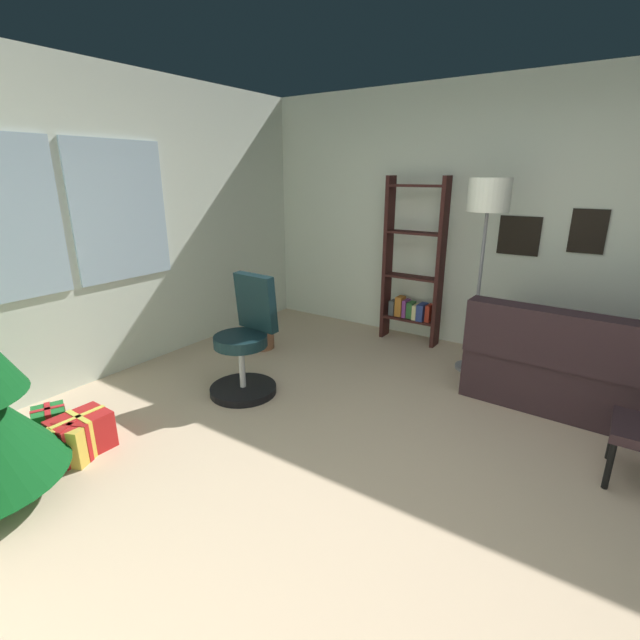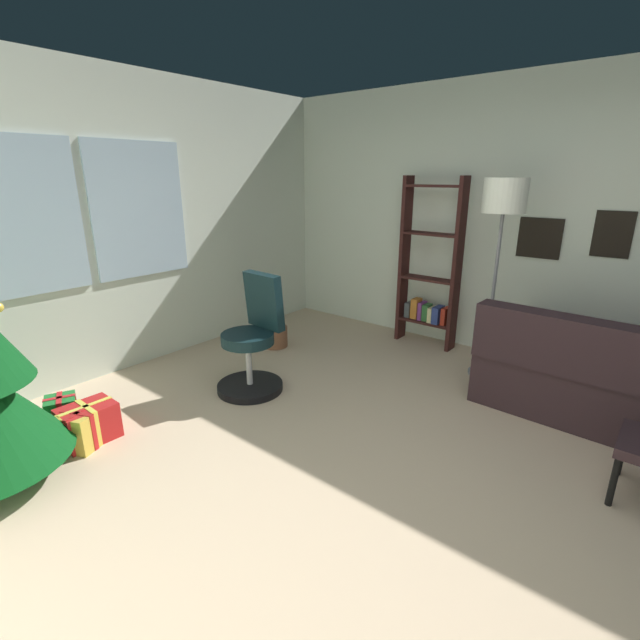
{
  "view_description": "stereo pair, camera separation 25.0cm",
  "coord_description": "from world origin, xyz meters",
  "px_view_note": "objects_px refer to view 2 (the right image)",
  "views": [
    {
      "loc": [
        -2.27,
        -0.74,
        1.77
      ],
      "look_at": [
        0.14,
        0.9,
        0.83
      ],
      "focal_mm": 25.31,
      "sensor_mm": 36.0,
      "label": 1
    },
    {
      "loc": [
        -2.12,
        -0.94,
        1.77
      ],
      "look_at": [
        0.14,
        0.9,
        0.83
      ],
      "focal_mm": 25.31,
      "sensor_mm": 36.0,
      "label": 2
    }
  ],
  "objects_px": {
    "gift_box_gold": "(80,430)",
    "gift_box_red": "(89,423)",
    "couch": "(637,383)",
    "floor_lamp": "(503,211)",
    "gift_box_green": "(62,413)",
    "office_chair": "(253,346)",
    "bookshelf": "(429,274)",
    "potted_plant": "(273,327)"
  },
  "relations": [
    {
      "from": "gift_box_red",
      "to": "floor_lamp",
      "type": "xyz_separation_m",
      "value": [
        2.82,
        -1.75,
        1.36
      ]
    },
    {
      "from": "gift_box_gold",
      "to": "floor_lamp",
      "type": "distance_m",
      "value": 3.63
    },
    {
      "from": "office_chair",
      "to": "bookshelf",
      "type": "distance_m",
      "value": 2.07
    },
    {
      "from": "couch",
      "to": "gift_box_gold",
      "type": "distance_m",
      "value": 4.02
    },
    {
      "from": "bookshelf",
      "to": "gift_box_red",
      "type": "bearing_deg",
      "value": 163.73
    },
    {
      "from": "couch",
      "to": "bookshelf",
      "type": "relative_size",
      "value": 1.11
    },
    {
      "from": "couch",
      "to": "gift_box_green",
      "type": "relative_size",
      "value": 7.47
    },
    {
      "from": "office_chair",
      "to": "gift_box_red",
      "type": "bearing_deg",
      "value": 166.7
    },
    {
      "from": "couch",
      "to": "office_chair",
      "type": "relative_size",
      "value": 1.97
    },
    {
      "from": "gift_box_green",
      "to": "gift_box_gold",
      "type": "relative_size",
      "value": 0.88
    },
    {
      "from": "potted_plant",
      "to": "couch",
      "type": "bearing_deg",
      "value": -78.42
    },
    {
      "from": "gift_box_red",
      "to": "gift_box_green",
      "type": "relative_size",
      "value": 1.36
    },
    {
      "from": "office_chair",
      "to": "floor_lamp",
      "type": "distance_m",
      "value": 2.38
    },
    {
      "from": "gift_box_red",
      "to": "gift_box_green",
      "type": "bearing_deg",
      "value": 100.11
    },
    {
      "from": "gift_box_green",
      "to": "potted_plant",
      "type": "xyz_separation_m",
      "value": [
        2.15,
        -0.02,
        0.1
      ]
    },
    {
      "from": "gift_box_green",
      "to": "potted_plant",
      "type": "height_order",
      "value": "potted_plant"
    },
    {
      "from": "gift_box_green",
      "to": "gift_box_gold",
      "type": "height_order",
      "value": "gift_box_gold"
    },
    {
      "from": "couch",
      "to": "gift_box_red",
      "type": "relative_size",
      "value": 5.5
    },
    {
      "from": "bookshelf",
      "to": "potted_plant",
      "type": "relative_size",
      "value": 2.67
    },
    {
      "from": "couch",
      "to": "gift_box_gold",
      "type": "xyz_separation_m",
      "value": [
        -2.83,
        2.85,
        -0.16
      ]
    },
    {
      "from": "gift_box_gold",
      "to": "floor_lamp",
      "type": "relative_size",
      "value": 0.17
    },
    {
      "from": "couch",
      "to": "floor_lamp",
      "type": "bearing_deg",
      "value": 86.51
    },
    {
      "from": "gift_box_green",
      "to": "office_chair",
      "type": "distance_m",
      "value": 1.49
    },
    {
      "from": "office_chair",
      "to": "potted_plant",
      "type": "xyz_separation_m",
      "value": [
        0.82,
        0.58,
        -0.17
      ]
    },
    {
      "from": "gift_box_green",
      "to": "bookshelf",
      "type": "relative_size",
      "value": 0.15
    },
    {
      "from": "couch",
      "to": "office_chair",
      "type": "xyz_separation_m",
      "value": [
        -1.47,
        2.59,
        0.1
      ]
    },
    {
      "from": "bookshelf",
      "to": "floor_lamp",
      "type": "height_order",
      "value": "bookshelf"
    },
    {
      "from": "office_chair",
      "to": "bookshelf",
      "type": "xyz_separation_m",
      "value": [
        1.94,
        -0.64,
        0.38
      ]
    },
    {
      "from": "gift_box_gold",
      "to": "gift_box_red",
      "type": "bearing_deg",
      "value": 29.73
    },
    {
      "from": "couch",
      "to": "potted_plant",
      "type": "bearing_deg",
      "value": 101.58
    },
    {
      "from": "gift_box_gold",
      "to": "bookshelf",
      "type": "distance_m",
      "value": 3.48
    },
    {
      "from": "couch",
      "to": "bookshelf",
      "type": "xyz_separation_m",
      "value": [
        0.47,
        1.96,
        0.48
      ]
    },
    {
      "from": "gift_box_red",
      "to": "floor_lamp",
      "type": "distance_m",
      "value": 3.58
    },
    {
      "from": "gift_box_red",
      "to": "gift_box_green",
      "type": "xyz_separation_m",
      "value": [
        -0.05,
        0.3,
        -0.01
      ]
    },
    {
      "from": "office_chair",
      "to": "gift_box_green",
      "type": "bearing_deg",
      "value": 155.78
    },
    {
      "from": "couch",
      "to": "floor_lamp",
      "type": "xyz_separation_m",
      "value": [
        0.07,
        1.15,
        1.19
      ]
    },
    {
      "from": "gift_box_red",
      "to": "office_chair",
      "type": "height_order",
      "value": "office_chair"
    },
    {
      "from": "bookshelf",
      "to": "potted_plant",
      "type": "bearing_deg",
      "value": 132.64
    },
    {
      "from": "office_chair",
      "to": "potted_plant",
      "type": "distance_m",
      "value": 1.02
    },
    {
      "from": "gift_box_green",
      "to": "gift_box_red",
      "type": "bearing_deg",
      "value": -79.89
    },
    {
      "from": "gift_box_red",
      "to": "gift_box_gold",
      "type": "relative_size",
      "value": 1.2
    },
    {
      "from": "gift_box_red",
      "to": "office_chair",
      "type": "distance_m",
      "value": 1.34
    }
  ]
}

